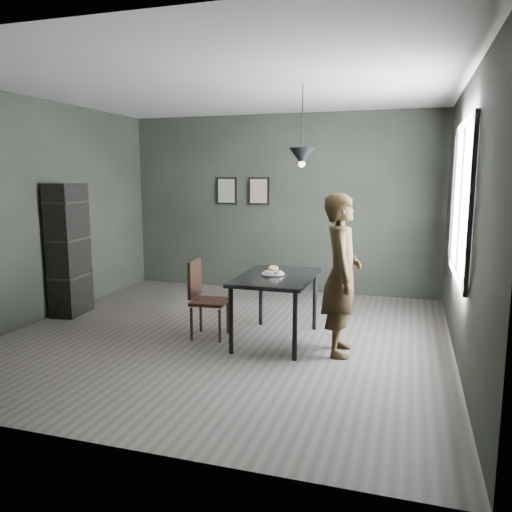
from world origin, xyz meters
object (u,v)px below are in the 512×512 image
(cafe_table, at_px, (276,282))
(pendant_lamp, at_px, (302,156))
(white_plate, at_px, (273,274))
(shelf_unit, at_px, (69,250))
(woman, at_px, (342,275))
(wood_chair, at_px, (203,293))

(cafe_table, distance_m, pendant_lamp, 1.41)
(white_plate, height_order, shelf_unit, shelf_unit)
(cafe_table, distance_m, woman, 0.79)
(cafe_table, bearing_deg, woman, -14.27)
(woman, bearing_deg, white_plate, 67.46)
(white_plate, bearing_deg, shelf_unit, 175.21)
(cafe_table, relative_size, shelf_unit, 0.69)
(shelf_unit, bearing_deg, white_plate, -11.65)
(woman, distance_m, shelf_unit, 3.69)
(pendant_lamp, bearing_deg, shelf_unit, 177.02)
(woman, height_order, shelf_unit, shelf_unit)
(shelf_unit, distance_m, pendant_lamp, 3.39)
(wood_chair, xyz_separation_m, pendant_lamp, (1.09, 0.20, 1.54))
(shelf_unit, relative_size, pendant_lamp, 2.02)
(wood_chair, bearing_deg, shelf_unit, 165.06)
(cafe_table, relative_size, white_plate, 5.22)
(cafe_table, height_order, woman, woman)
(wood_chair, xyz_separation_m, shelf_unit, (-2.08, 0.37, 0.36))
(cafe_table, relative_size, woman, 0.72)
(cafe_table, relative_size, wood_chair, 1.34)
(white_plate, height_order, wood_chair, wood_chair)
(woman, height_order, pendant_lamp, pendant_lamp)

